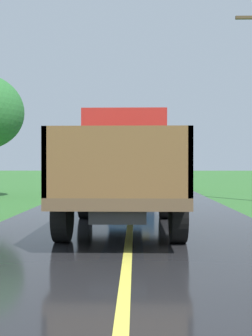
% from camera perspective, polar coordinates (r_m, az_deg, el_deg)
% --- Properties ---
extents(banana_truck_near, '(2.38, 5.82, 2.80)m').
position_cam_1_polar(banana_truck_near, '(10.08, -0.26, 0.39)').
color(banana_truck_near, '#2D2D30').
rests_on(banana_truck_near, road_surface).
extents(banana_truck_far, '(2.38, 5.81, 2.80)m').
position_cam_1_polar(banana_truck_far, '(24.58, 0.79, 0.45)').
color(banana_truck_far, '#2D2D30').
rests_on(banana_truck_far, road_surface).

